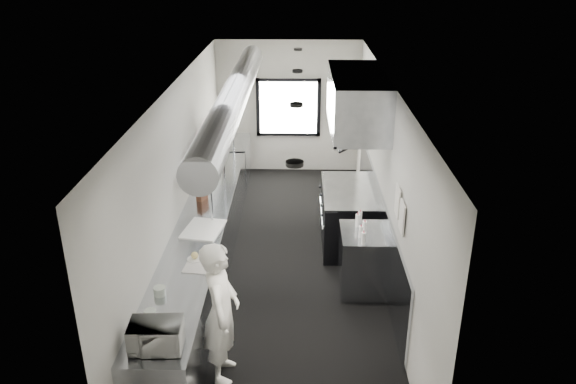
{
  "coord_description": "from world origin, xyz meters",
  "views": [
    {
      "loc": [
        0.24,
        -7.61,
        4.5
      ],
      "look_at": [
        0.08,
        -0.2,
        1.28
      ],
      "focal_mm": 35.15,
      "sensor_mm": 36.0,
      "label": 1
    }
  ],
  "objects_px": {
    "deli_tub_a": "(150,314)",
    "squeeze_bottle_b": "(361,232)",
    "bottle_station": "(363,261)",
    "microwave": "(156,336)",
    "exhaust_hood": "(357,101)",
    "squeeze_bottle_a": "(363,238)",
    "cutting_board": "(203,229)",
    "squeeze_bottle_c": "(365,228)",
    "deli_tub_b": "(160,291)",
    "plate_stack_d": "(217,121)",
    "far_work_table": "(232,162)",
    "plate_stack_c": "(212,131)",
    "line_cook": "(221,312)",
    "prep_counter": "(203,252)",
    "plate_stack_a": "(203,151)",
    "squeeze_bottle_e": "(360,217)",
    "range": "(348,216)",
    "squeeze_bottle_d": "(358,220)",
    "pass_shelf": "(211,147)",
    "plate_stack_b": "(207,141)",
    "small_plate": "(195,259)"
  },
  "relations": [
    {
      "from": "range",
      "to": "microwave",
      "type": "xyz_separation_m",
      "value": [
        -2.18,
        -3.89,
        0.57
      ]
    },
    {
      "from": "squeeze_bottle_d",
      "to": "plate_stack_a",
      "type": "bearing_deg",
      "value": 159.14
    },
    {
      "from": "plate_stack_d",
      "to": "squeeze_bottle_d",
      "type": "relative_size",
      "value": 2.04
    },
    {
      "from": "prep_counter",
      "to": "exhaust_hood",
      "type": "bearing_deg",
      "value": 28.11
    },
    {
      "from": "exhaust_hood",
      "to": "plate_stack_a",
      "type": "xyz_separation_m",
      "value": [
        -2.3,
        -0.36,
        -0.68
      ]
    },
    {
      "from": "microwave",
      "to": "cutting_board",
      "type": "xyz_separation_m",
      "value": [
        0.05,
        2.51,
        -0.13
      ]
    },
    {
      "from": "plate_stack_b",
      "to": "squeeze_bottle_a",
      "type": "height_order",
      "value": "plate_stack_b"
    },
    {
      "from": "plate_stack_c",
      "to": "plate_stack_d",
      "type": "xyz_separation_m",
      "value": [
        0.01,
        0.45,
        0.03
      ]
    },
    {
      "from": "microwave",
      "to": "prep_counter",
      "type": "bearing_deg",
      "value": 87.57
    },
    {
      "from": "range",
      "to": "plate_stack_a",
      "type": "bearing_deg",
      "value": -170.81
    },
    {
      "from": "exhaust_hood",
      "to": "squeeze_bottle_a",
      "type": "bearing_deg",
      "value": -90.07
    },
    {
      "from": "line_cook",
      "to": "cutting_board",
      "type": "relative_size",
      "value": 2.58
    },
    {
      "from": "squeeze_bottle_d",
      "to": "prep_counter",
      "type": "bearing_deg",
      "value": 179.33
    },
    {
      "from": "exhaust_hood",
      "to": "squeeze_bottle_a",
      "type": "distance_m",
      "value": 2.24
    },
    {
      "from": "cutting_board",
      "to": "squeeze_bottle_b",
      "type": "xyz_separation_m",
      "value": [
        2.16,
        -0.18,
        0.07
      ]
    },
    {
      "from": "far_work_table",
      "to": "squeeze_bottle_d",
      "type": "bearing_deg",
      "value": -59.28
    },
    {
      "from": "line_cook",
      "to": "plate_stack_a",
      "type": "relative_size",
      "value": 6.09
    },
    {
      "from": "bottle_station",
      "to": "line_cook",
      "type": "height_order",
      "value": "line_cook"
    },
    {
      "from": "pass_shelf",
      "to": "squeeze_bottle_d",
      "type": "relative_size",
      "value": 15.96
    },
    {
      "from": "small_plate",
      "to": "line_cook",
      "type": "bearing_deg",
      "value": -65.81
    },
    {
      "from": "small_plate",
      "to": "squeeze_bottle_b",
      "type": "distance_m",
      "value": 2.23
    },
    {
      "from": "range",
      "to": "plate_stack_b",
      "type": "relative_size",
      "value": 5.81
    },
    {
      "from": "prep_counter",
      "to": "plate_stack_a",
      "type": "distance_m",
      "value": 1.51
    },
    {
      "from": "prep_counter",
      "to": "far_work_table",
      "type": "height_order",
      "value": "same"
    },
    {
      "from": "deli_tub_b",
      "to": "small_plate",
      "type": "bearing_deg",
      "value": 71.6
    },
    {
      "from": "far_work_table",
      "to": "plate_stack_c",
      "type": "distance_m",
      "value": 2.31
    },
    {
      "from": "small_plate",
      "to": "squeeze_bottle_b",
      "type": "relative_size",
      "value": 1.17
    },
    {
      "from": "deli_tub_a",
      "to": "squeeze_bottle_e",
      "type": "bearing_deg",
      "value": 43.53
    },
    {
      "from": "plate_stack_a",
      "to": "range",
      "type": "bearing_deg",
      "value": 9.19
    },
    {
      "from": "deli_tub_b",
      "to": "line_cook",
      "type": "bearing_deg",
      "value": -18.5
    },
    {
      "from": "bottle_station",
      "to": "squeeze_bottle_b",
      "type": "relative_size",
      "value": 5.34
    },
    {
      "from": "deli_tub_a",
      "to": "plate_stack_d",
      "type": "bearing_deg",
      "value": 88.27
    },
    {
      "from": "microwave",
      "to": "small_plate",
      "type": "relative_size",
      "value": 2.39
    },
    {
      "from": "far_work_table",
      "to": "squeeze_bottle_c",
      "type": "height_order",
      "value": "squeeze_bottle_c"
    },
    {
      "from": "cutting_board",
      "to": "squeeze_bottle_e",
      "type": "bearing_deg",
      "value": 7.17
    },
    {
      "from": "cutting_board",
      "to": "squeeze_bottle_c",
      "type": "relative_size",
      "value": 3.5
    },
    {
      "from": "squeeze_bottle_c",
      "to": "bottle_station",
      "type": "bearing_deg",
      "value": 75.68
    },
    {
      "from": "plate_stack_c",
      "to": "cutting_board",
      "type": "bearing_deg",
      "value": -86.77
    },
    {
      "from": "small_plate",
      "to": "plate_stack_d",
      "type": "bearing_deg",
      "value": 92.25
    },
    {
      "from": "bottle_station",
      "to": "microwave",
      "type": "xyz_separation_m",
      "value": [
        -2.29,
        -2.49,
        0.59
      ]
    },
    {
      "from": "exhaust_hood",
      "to": "bottle_station",
      "type": "relative_size",
      "value": 2.44
    },
    {
      "from": "exhaust_hood",
      "to": "far_work_table",
      "type": "bearing_deg",
      "value": 131.94
    },
    {
      "from": "plate_stack_a",
      "to": "plate_stack_b",
      "type": "xyz_separation_m",
      "value": [
        -0.02,
        0.44,
        -0.0
      ]
    },
    {
      "from": "squeeze_bottle_e",
      "to": "squeeze_bottle_a",
      "type": "bearing_deg",
      "value": -91.45
    },
    {
      "from": "line_cook",
      "to": "squeeze_bottle_e",
      "type": "distance_m",
      "value": 2.73
    },
    {
      "from": "plate_stack_a",
      "to": "squeeze_bottle_a",
      "type": "bearing_deg",
      "value": -30.95
    },
    {
      "from": "deli_tub_b",
      "to": "plate_stack_d",
      "type": "xyz_separation_m",
      "value": [
        0.13,
        4.0,
        0.81
      ]
    },
    {
      "from": "range",
      "to": "plate_stack_d",
      "type": "height_order",
      "value": "plate_stack_d"
    },
    {
      "from": "deli_tub_a",
      "to": "squeeze_bottle_b",
      "type": "xyz_separation_m",
      "value": [
        2.4,
        1.86,
        0.04
      ]
    },
    {
      "from": "exhaust_hood",
      "to": "pass_shelf",
      "type": "height_order",
      "value": "exhaust_hood"
    }
  ]
}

